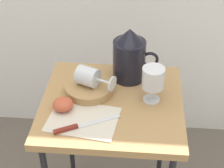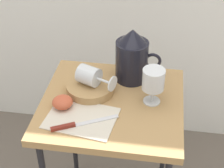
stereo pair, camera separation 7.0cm
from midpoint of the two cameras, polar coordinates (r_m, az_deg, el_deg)
name	(u,v)px [view 2 (the right image)]	position (r m, az deg, el deg)	size (l,w,h in m)	color
table	(112,116)	(1.40, 1.44, -5.11)	(0.53, 0.50, 0.71)	#AD8451
linen_napkin	(81,118)	(1.28, -3.33, -5.45)	(0.24, 0.18, 0.00)	beige
basket_tray	(90,87)	(1.39, -2.04, -0.55)	(0.19, 0.19, 0.04)	#AD8451
pitcher	(132,60)	(1.42, 4.60, 3.86)	(0.18, 0.13, 0.22)	black
wine_glass_upright	(153,81)	(1.30, 8.10, 0.43)	(0.08, 0.08, 0.14)	silver
wine_glass_tipped_near	(90,76)	(1.36, -2.06, 1.28)	(0.16, 0.12, 0.07)	silver
apple_half_left	(63,102)	(1.31, -6.35, -2.91)	(0.08, 0.08, 0.04)	#C15133
knife	(75,125)	(1.24, -4.30, -6.49)	(0.22, 0.12, 0.01)	silver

